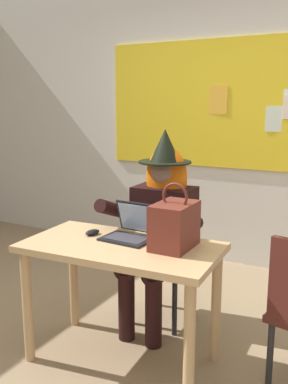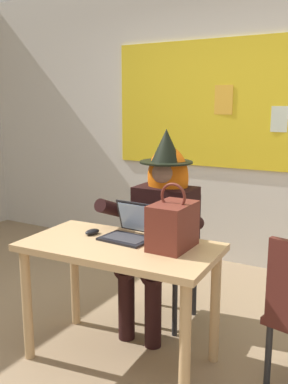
{
  "view_description": "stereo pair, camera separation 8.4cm",
  "coord_description": "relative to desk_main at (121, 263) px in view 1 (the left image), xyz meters",
  "views": [
    {
      "loc": [
        1.31,
        -2.04,
        1.55
      ],
      "look_at": [
        0.03,
        0.31,
        1.01
      ],
      "focal_mm": 40.43,
      "sensor_mm": 36.0,
      "label": 1
    },
    {
      "loc": [
        1.38,
        -2.0,
        1.55
      ],
      "look_at": [
        0.03,
        0.31,
        1.01
      ],
      "focal_mm": 40.43,
      "sensor_mm": 36.0,
      "label": 2
    }
  ],
  "objects": [
    {
      "name": "ground_plane",
      "position": [
        -0.04,
        -0.02,
        -0.63
      ],
      "size": [
        24.0,
        24.0,
        0.0
      ],
      "primitive_type": "plane",
      "color": "#937A5B"
    },
    {
      "name": "wall_back_bulletin",
      "position": [
        -0.04,
        1.99,
        0.77
      ],
      "size": [
        6.3,
        2.18,
        2.77
      ],
      "color": "silver",
      "rests_on": "ground"
    },
    {
      "name": "desk_main",
      "position": [
        0.0,
        0.0,
        0.0
      ],
      "size": [
        1.18,
        0.67,
        0.75
      ],
      "rotation": [
        0.0,
        0.0,
        0.06
      ],
      "color": "tan",
      "rests_on": "ground"
    },
    {
      "name": "chair_at_desk",
      "position": [
        -0.01,
        0.67,
        -0.11
      ],
      "size": [
        0.43,
        0.43,
        0.92
      ],
      "rotation": [
        0.0,
        0.0,
        -1.55
      ],
      "color": "black",
      "rests_on": "ground"
    },
    {
      "name": "person_costumed",
      "position": [
        -0.01,
        0.54,
        0.16
      ],
      "size": [
        0.6,
        0.65,
        1.39
      ],
      "rotation": [
        0.0,
        0.0,
        -1.55
      ],
      "color": "black",
      "rests_on": "ground"
    },
    {
      "name": "laptop",
      "position": [
        -0.01,
        0.13,
        0.17
      ],
      "size": [
        0.31,
        0.29,
        0.21
      ],
      "rotation": [
        0.0,
        0.0,
        -0.06
      ],
      "color": "black",
      "rests_on": "desk_main"
    },
    {
      "name": "computer_mouse",
      "position": [
        -0.25,
        0.07,
        0.14
      ],
      "size": [
        0.08,
        0.11,
        0.03
      ],
      "primitive_type": "ellipsoid",
      "rotation": [
        0.0,
        0.0,
        -0.21
      ],
      "color": "black",
      "rests_on": "desk_main"
    },
    {
      "name": "handbag",
      "position": [
        0.3,
        0.09,
        0.25
      ],
      "size": [
        0.2,
        0.3,
        0.38
      ],
      "rotation": [
        0.0,
        0.0,
        -0.2
      ],
      "color": "maroon",
      "rests_on": "desk_main"
    }
  ]
}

